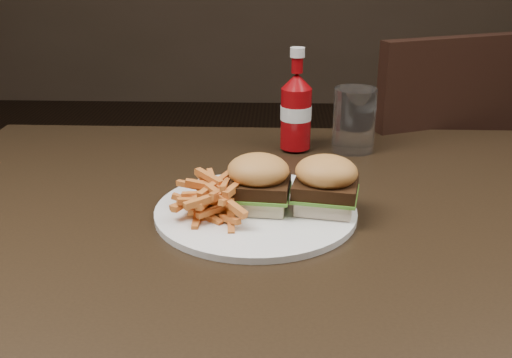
{
  "coord_description": "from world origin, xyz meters",
  "views": [
    {
      "loc": [
        -0.03,
        -0.78,
        1.11
      ],
      "look_at": [
        -0.06,
        -0.01,
        0.8
      ],
      "focal_mm": 42.0,
      "sensor_mm": 36.0,
      "label": 1
    }
  ],
  "objects_px": {
    "plate": "(256,211)",
    "chair_far": "(399,218)",
    "ketchup_bottle": "(296,118)",
    "tumbler": "(354,121)",
    "dining_table": "(300,222)"
  },
  "relations": [
    {
      "from": "ketchup_bottle",
      "to": "chair_far",
      "type": "bearing_deg",
      "value": 53.36
    },
    {
      "from": "dining_table",
      "to": "ketchup_bottle",
      "type": "height_order",
      "value": "ketchup_bottle"
    },
    {
      "from": "dining_table",
      "to": "ketchup_bottle",
      "type": "distance_m",
      "value": 0.27
    },
    {
      "from": "dining_table",
      "to": "chair_far",
      "type": "bearing_deg",
      "value": 66.17
    },
    {
      "from": "chair_far",
      "to": "tumbler",
      "type": "bearing_deg",
      "value": 41.43
    },
    {
      "from": "ketchup_bottle",
      "to": "tumbler",
      "type": "distance_m",
      "value": 0.11
    },
    {
      "from": "tumbler",
      "to": "plate",
      "type": "bearing_deg",
      "value": -120.25
    },
    {
      "from": "plate",
      "to": "chair_far",
      "type": "bearing_deg",
      "value": 62.41
    },
    {
      "from": "plate",
      "to": "dining_table",
      "type": "bearing_deg",
      "value": 17.15
    },
    {
      "from": "dining_table",
      "to": "tumbler",
      "type": "bearing_deg",
      "value": 68.73
    },
    {
      "from": "chair_far",
      "to": "plate",
      "type": "distance_m",
      "value": 0.82
    },
    {
      "from": "dining_table",
      "to": "tumbler",
      "type": "relative_size",
      "value": 10.0
    },
    {
      "from": "ketchup_bottle",
      "to": "tumbler",
      "type": "height_order",
      "value": "same"
    },
    {
      "from": "dining_table",
      "to": "ketchup_bottle",
      "type": "bearing_deg",
      "value": 90.37
    },
    {
      "from": "chair_far",
      "to": "tumbler",
      "type": "distance_m",
      "value": 0.57
    }
  ]
}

